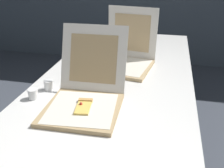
{
  "coord_description": "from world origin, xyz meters",
  "views": [
    {
      "loc": [
        0.31,
        -0.81,
        1.43
      ],
      "look_at": [
        0.02,
        0.48,
        0.8
      ],
      "focal_mm": 41.76,
      "sensor_mm": 36.0,
      "label": 1
    }
  ],
  "objects_px": {
    "cup_white_mid": "(76,67)",
    "cup_white_near_left": "(33,94)",
    "table": "(115,86)",
    "cup_white_far": "(92,55)",
    "pizza_box_front": "(85,97)",
    "cup_white_near_center": "(49,85)",
    "pizza_box_middle": "(125,59)"
  },
  "relations": [
    {
      "from": "cup_white_mid",
      "to": "cup_white_near_left",
      "type": "bearing_deg",
      "value": -101.69
    },
    {
      "from": "table",
      "to": "cup_white_far",
      "type": "bearing_deg",
      "value": 126.02
    },
    {
      "from": "table",
      "to": "pizza_box_front",
      "type": "distance_m",
      "value": 0.37
    },
    {
      "from": "cup_white_near_center",
      "to": "cup_white_near_left",
      "type": "distance_m",
      "value": 0.13
    },
    {
      "from": "pizza_box_middle",
      "to": "cup_white_far",
      "type": "bearing_deg",
      "value": 168.17
    },
    {
      "from": "cup_white_mid",
      "to": "cup_white_near_left",
      "type": "height_order",
      "value": "same"
    },
    {
      "from": "table",
      "to": "pizza_box_middle",
      "type": "height_order",
      "value": "pizza_box_middle"
    },
    {
      "from": "table",
      "to": "cup_white_near_center",
      "type": "bearing_deg",
      "value": -149.3
    },
    {
      "from": "table",
      "to": "cup_white_near_left",
      "type": "bearing_deg",
      "value": -139.48
    },
    {
      "from": "table",
      "to": "cup_white_near_center",
      "type": "relative_size",
      "value": 41.65
    },
    {
      "from": "cup_white_mid",
      "to": "cup_white_near_center",
      "type": "bearing_deg",
      "value": -99.92
    },
    {
      "from": "pizza_box_middle",
      "to": "cup_white_near_left",
      "type": "height_order",
      "value": "pizza_box_middle"
    },
    {
      "from": "pizza_box_front",
      "to": "pizza_box_middle",
      "type": "relative_size",
      "value": 1.16
    },
    {
      "from": "pizza_box_front",
      "to": "cup_white_far",
      "type": "distance_m",
      "value": 0.72
    },
    {
      "from": "cup_white_near_center",
      "to": "cup_white_near_left",
      "type": "relative_size",
      "value": 1.0
    },
    {
      "from": "table",
      "to": "cup_white_far",
      "type": "xyz_separation_m",
      "value": [
        -0.26,
        0.36,
        0.07
      ]
    },
    {
      "from": "pizza_box_middle",
      "to": "table",
      "type": "bearing_deg",
      "value": -86.22
    },
    {
      "from": "cup_white_mid",
      "to": "cup_white_far",
      "type": "bearing_deg",
      "value": 81.18
    },
    {
      "from": "cup_white_near_center",
      "to": "cup_white_far",
      "type": "distance_m",
      "value": 0.57
    },
    {
      "from": "cup_white_near_left",
      "to": "cup_white_near_center",
      "type": "bearing_deg",
      "value": 73.92
    },
    {
      "from": "pizza_box_front",
      "to": "cup_white_near_left",
      "type": "relative_size",
      "value": 8.92
    },
    {
      "from": "cup_white_near_left",
      "to": "pizza_box_front",
      "type": "bearing_deg",
      "value": -2.47
    },
    {
      "from": "cup_white_far",
      "to": "cup_white_near_left",
      "type": "bearing_deg",
      "value": -100.63
    },
    {
      "from": "pizza_box_front",
      "to": "cup_white_mid",
      "type": "relative_size",
      "value": 8.92
    },
    {
      "from": "cup_white_far",
      "to": "pizza_box_front",
      "type": "bearing_deg",
      "value": -76.16
    },
    {
      "from": "pizza_box_middle",
      "to": "cup_white_mid",
      "type": "height_order",
      "value": "pizza_box_middle"
    },
    {
      "from": "table",
      "to": "cup_white_mid",
      "type": "distance_m",
      "value": 0.32
    },
    {
      "from": "cup_white_near_center",
      "to": "cup_white_mid",
      "type": "bearing_deg",
      "value": 80.08
    },
    {
      "from": "pizza_box_middle",
      "to": "cup_white_mid",
      "type": "distance_m",
      "value": 0.36
    },
    {
      "from": "cup_white_far",
      "to": "cup_white_mid",
      "type": "bearing_deg",
      "value": -98.82
    },
    {
      "from": "pizza_box_front",
      "to": "cup_white_mid",
      "type": "bearing_deg",
      "value": 113.95
    },
    {
      "from": "cup_white_near_center",
      "to": "cup_white_mid",
      "type": "height_order",
      "value": "same"
    }
  ]
}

